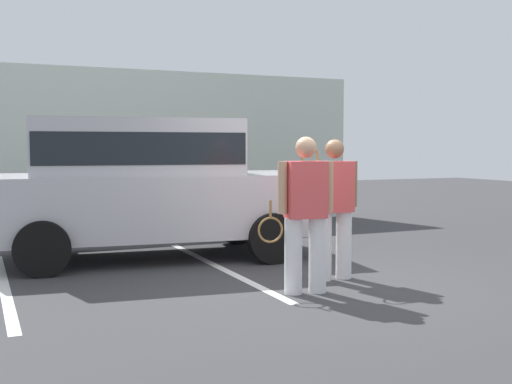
% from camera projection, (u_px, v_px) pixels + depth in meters
% --- Properties ---
extents(ground_plane, '(40.00, 40.00, 0.00)m').
position_uv_depth(ground_plane, '(313.00, 286.00, 7.53)').
color(ground_plane, '#38383A').
extents(parking_stripe_0, '(0.12, 4.40, 0.01)m').
position_uv_depth(parking_stripe_0, '(4.00, 286.00, 7.53)').
color(parking_stripe_0, silver).
rests_on(parking_stripe_0, ground_plane).
extents(parking_stripe_1, '(0.12, 4.40, 0.01)m').
position_uv_depth(parking_stripe_1, '(220.00, 268.00, 8.65)').
color(parking_stripe_1, silver).
rests_on(parking_stripe_1, ground_plane).
extents(house_frontage, '(8.66, 0.40, 3.23)m').
position_uv_depth(house_frontage, '(164.00, 153.00, 13.31)').
color(house_frontage, silver).
rests_on(house_frontage, ground_plane).
extents(parked_suv, '(4.79, 2.59, 2.05)m').
position_uv_depth(parked_suv, '(145.00, 181.00, 9.34)').
color(parked_suv, '#B7B7BC').
rests_on(parked_suv, ground_plane).
extents(tennis_player_man, '(0.90, 0.33, 1.77)m').
position_uv_depth(tennis_player_man, '(305.00, 213.00, 7.11)').
color(tennis_player_man, white).
rests_on(tennis_player_man, ground_plane).
extents(tennis_player_woman, '(0.78, 0.27, 1.74)m').
position_uv_depth(tennis_player_woman, '(334.00, 207.00, 7.86)').
color(tennis_player_woman, white).
rests_on(tennis_player_woman, ground_plane).
extents(potted_plant_by_porch, '(0.57, 0.57, 0.76)m').
position_uv_depth(potted_plant_by_porch, '(312.00, 203.00, 13.88)').
color(potted_plant_by_porch, brown).
rests_on(potted_plant_by_porch, ground_plane).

